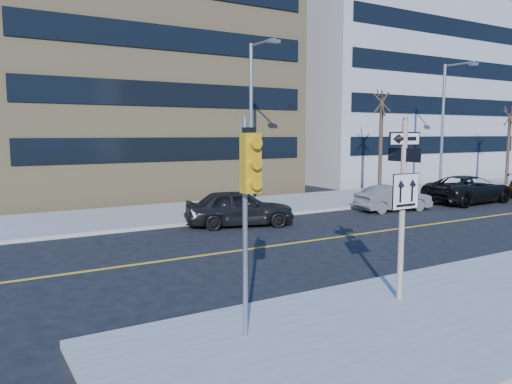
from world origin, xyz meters
TOP-DOWN VIEW (x-y plane):
  - ground at (0.00, 0.00)m, footprint 120.00×120.00m
  - far_sidewalk at (18.00, 12.00)m, footprint 66.00×6.00m
  - road_centerline at (12.00, 4.00)m, footprint 40.00×0.14m
  - sign_pole at (0.00, -2.51)m, footprint 0.92×0.92m
  - traffic_signal at (-4.00, -2.66)m, footprint 0.32×0.45m
  - parked_car_a at (1.60, 7.87)m, footprint 3.08×4.88m
  - parked_car_b at (10.21, 7.50)m, footprint 1.84×4.05m
  - parked_car_c at (16.00, 7.44)m, footprint 2.70×5.61m
  - streetlight_a at (4.00, 10.76)m, footprint 0.55×2.25m
  - streetlight_b at (18.00, 10.76)m, footprint 0.55×2.25m
  - street_tree_west at (13.00, 11.30)m, footprint 1.80×1.80m
  - street_tree_east at (26.00, 11.60)m, footprint 1.80×1.80m
  - building_brick at (2.00, 25.00)m, footprint 18.00×18.00m
  - building_grey_mid at (24.00, 24.00)m, footprint 20.00×16.00m
  - building_grey_far at (45.00, 27.00)m, footprint 18.00×18.00m

SIDE VIEW (x-z plane):
  - ground at x=0.00m, z-range 0.00..0.00m
  - road_centerline at x=12.00m, z-range 0.00..0.01m
  - far_sidewalk at x=18.00m, z-range 0.00..0.15m
  - parked_car_b at x=10.21m, z-range 0.00..1.29m
  - parked_car_c at x=16.00m, z-range 0.00..1.54m
  - parked_car_a at x=1.60m, z-range 0.00..1.55m
  - sign_pole at x=0.00m, z-range 0.41..4.47m
  - traffic_signal at x=-4.00m, z-range 1.03..5.03m
  - streetlight_a at x=4.00m, z-range 0.76..8.76m
  - streetlight_b at x=18.00m, z-range 0.76..8.76m
  - street_tree_east at x=26.00m, z-range 2.07..7.82m
  - street_tree_west at x=13.00m, z-range 2.35..8.70m
  - building_grey_mid at x=24.00m, z-range 0.00..15.00m
  - building_grey_far at x=45.00m, z-range 0.00..16.00m
  - building_brick at x=2.00m, z-range 0.00..18.00m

